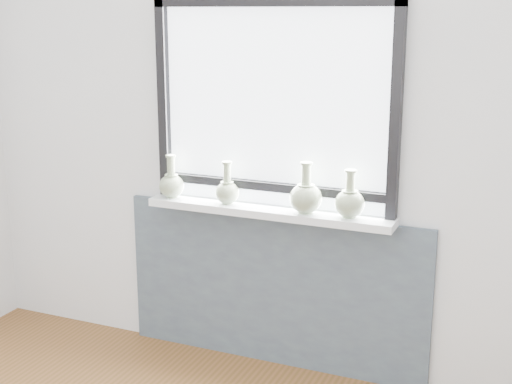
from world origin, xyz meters
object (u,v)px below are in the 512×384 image
at_px(vase_d, 350,202).
at_px(vase_b, 227,190).
at_px(vase_c, 306,196).
at_px(vase_a, 172,184).
at_px(windowsill, 268,211).

bearing_deg(vase_d, vase_b, -179.58).
bearing_deg(vase_c, vase_a, 179.55).
distance_m(windowsill, vase_d, 0.44).
xyz_separation_m(vase_a, vase_b, (0.33, 0.00, -0.00)).
height_order(vase_b, vase_c, vase_c).
bearing_deg(windowsill, vase_a, -178.85).
height_order(windowsill, vase_a, vase_a).
relative_size(vase_a, vase_c, 0.90).
xyz_separation_m(vase_b, vase_d, (0.66, 0.00, 0.01)).
bearing_deg(vase_c, windowsill, 175.28).
bearing_deg(vase_a, vase_d, 0.31).
bearing_deg(vase_c, vase_b, 179.15).
distance_m(vase_b, vase_c, 0.44).
xyz_separation_m(windowsill, vase_c, (0.21, -0.02, 0.11)).
bearing_deg(vase_a, windowsill, 1.15).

